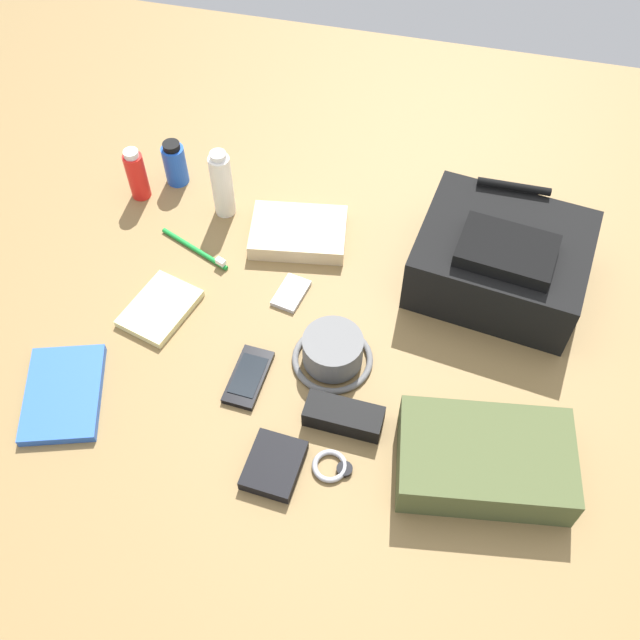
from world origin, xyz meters
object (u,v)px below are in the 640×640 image
object	(u,v)px
toiletry_pouch	(485,458)
sunglasses_case	(344,416)
backpack	(501,259)
notepad	(160,308)
deodorant_spray	(175,163)
paperback_novel	(64,394)
wristwatch	(332,466)
wallet	(274,465)
sunscreen_spray	(137,175)
cell_phone	(248,377)
bucket_hat	(333,352)
toothbrush	(198,251)
toothpaste_tube	(222,184)
folded_towel	(298,232)
media_player	(291,293)

from	to	relation	value
toiletry_pouch	sunglasses_case	size ratio (longest dim) A/B	2.23
backpack	notepad	xyz separation A→B (m)	(-0.64, -0.23, -0.06)
deodorant_spray	paperback_novel	size ratio (longest dim) A/B	0.48
wristwatch	wallet	size ratio (longest dim) A/B	0.65
toiletry_pouch	notepad	distance (m)	0.68
backpack	sunscreen_spray	distance (m)	0.80
deodorant_spray	cell_phone	xyz separation A→B (m)	(0.31, -0.47, -0.04)
bucket_hat	deodorant_spray	distance (m)	0.60
wristwatch	toothbrush	xyz separation A→B (m)	(-0.38, 0.41, 0.00)
deodorant_spray	toothpaste_tube	world-z (taller)	toothpaste_tube
sunscreen_spray	wallet	size ratio (longest dim) A/B	1.16
notepad	sunglasses_case	world-z (taller)	sunglasses_case
folded_towel	toiletry_pouch	bearing A→B (deg)	-45.42
wallet	notepad	world-z (taller)	wallet
notepad	toothpaste_tube	bearing A→B (deg)	97.53
toothbrush	sunglasses_case	xyz separation A→B (m)	(0.38, -0.32, 0.01)
sunscreen_spray	paperback_novel	xyz separation A→B (m)	(0.05, -0.52, -0.05)
sunscreen_spray	media_player	xyz separation A→B (m)	(0.40, -0.20, -0.06)
bucket_hat	paperback_novel	distance (m)	0.50
bucket_hat	toiletry_pouch	bearing A→B (deg)	-27.52
media_player	folded_towel	size ratio (longest dim) A/B	0.46
toiletry_pouch	sunscreen_spray	world-z (taller)	sunscreen_spray
backpack	deodorant_spray	size ratio (longest dim) A/B	3.31
paperback_novel	wallet	size ratio (longest dim) A/B	2.07
backpack	bucket_hat	world-z (taller)	backpack
wristwatch	folded_towel	xyz separation A→B (m)	(-0.19, 0.50, 0.01)
bucket_hat	cell_phone	world-z (taller)	bucket_hat
folded_towel	sunglasses_case	xyz separation A→B (m)	(0.19, -0.41, 0.00)
wristwatch	backpack	bearing A→B (deg)	63.81
sunscreen_spray	media_player	bearing A→B (deg)	-26.61
sunscreen_spray	wallet	xyz separation A→B (m)	(0.46, -0.57, -0.05)
toothpaste_tube	wallet	xyz separation A→B (m)	(0.26, -0.57, -0.07)
sunscreen_spray	notepad	size ratio (longest dim) A/B	0.85
toothbrush	notepad	bearing A→B (deg)	-98.56
wristwatch	folded_towel	bearing A→B (deg)	110.24
toiletry_pouch	bucket_hat	bearing A→B (deg)	152.48
media_player	toothbrush	size ratio (longest dim) A/B	0.55
sunscreen_spray	wristwatch	bearing A→B (deg)	-44.41
cell_phone	media_player	world-z (taller)	cell_phone
media_player	wristwatch	distance (m)	0.39
backpack	toiletry_pouch	distance (m)	0.42
sunscreen_spray	wallet	world-z (taller)	sunscreen_spray
toothpaste_tube	deodorant_spray	bearing A→B (deg)	153.51
paperback_novel	cell_phone	size ratio (longest dim) A/B	1.74
sunscreen_spray	media_player	size ratio (longest dim) A/B	1.37
deodorant_spray	folded_towel	size ratio (longest dim) A/B	0.54
media_player	bucket_hat	bearing A→B (deg)	-49.36
deodorant_spray	backpack	bearing A→B (deg)	-10.38
toothbrush	wallet	world-z (taller)	wallet
toiletry_pouch	toothbrush	bearing A→B (deg)	150.71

